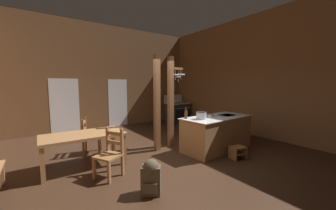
{
  "coord_description": "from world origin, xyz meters",
  "views": [
    {
      "loc": [
        -2.69,
        -4.02,
        1.82
      ],
      "look_at": [
        0.58,
        0.66,
        1.23
      ],
      "focal_mm": 20.77,
      "sensor_mm": 36.0,
      "label": 1
    }
  ],
  "objects_px": {
    "ladderback_chair_near_window": "(110,154)",
    "backpack": "(151,176)",
    "stockpot_on_counter": "(201,115)",
    "step_stool": "(238,151)",
    "bottle_tall_on_counter": "(186,114)",
    "mixing_bowl_on_counter": "(211,115)",
    "kitchen_island": "(217,133)",
    "stove_range": "(178,112)",
    "ladderback_chair_by_post": "(90,136)",
    "dining_table": "(83,138)"
  },
  "relations": [
    {
      "from": "ladderback_chair_near_window",
      "to": "backpack",
      "type": "height_order",
      "value": "ladderback_chair_near_window"
    },
    {
      "from": "stockpot_on_counter",
      "to": "backpack",
      "type": "bearing_deg",
      "value": -155.93
    },
    {
      "from": "step_stool",
      "to": "bottle_tall_on_counter",
      "type": "height_order",
      "value": "bottle_tall_on_counter"
    },
    {
      "from": "mixing_bowl_on_counter",
      "to": "ladderback_chair_near_window",
      "type": "bearing_deg",
      "value": -179.16
    },
    {
      "from": "kitchen_island",
      "to": "ladderback_chair_near_window",
      "type": "height_order",
      "value": "ladderback_chair_near_window"
    },
    {
      "from": "kitchen_island",
      "to": "stove_range",
      "type": "distance_m",
      "value": 4.19
    },
    {
      "from": "bottle_tall_on_counter",
      "to": "backpack",
      "type": "bearing_deg",
      "value": -145.76
    },
    {
      "from": "stove_range",
      "to": "ladderback_chair_near_window",
      "type": "xyz_separation_m",
      "value": [
        -4.64,
        -3.79,
        -0.03
      ]
    },
    {
      "from": "backpack",
      "to": "ladderback_chair_near_window",
      "type": "bearing_deg",
      "value": 108.49
    },
    {
      "from": "step_stool",
      "to": "backpack",
      "type": "bearing_deg",
      "value": -176.82
    },
    {
      "from": "kitchen_island",
      "to": "stove_range",
      "type": "xyz_separation_m",
      "value": [
        1.6,
        3.88,
        0.02
      ]
    },
    {
      "from": "step_stool",
      "to": "kitchen_island",
      "type": "bearing_deg",
      "value": 79.73
    },
    {
      "from": "stove_range",
      "to": "ladderback_chair_by_post",
      "type": "bearing_deg",
      "value": -154.87
    },
    {
      "from": "ladderback_chair_near_window",
      "to": "stockpot_on_counter",
      "type": "height_order",
      "value": "stockpot_on_counter"
    },
    {
      "from": "step_stool",
      "to": "bottle_tall_on_counter",
      "type": "relative_size",
      "value": 1.39
    },
    {
      "from": "stove_range",
      "to": "stockpot_on_counter",
      "type": "distance_m",
      "value": 4.55
    },
    {
      "from": "kitchen_island",
      "to": "bottle_tall_on_counter",
      "type": "distance_m",
      "value": 1.13
    },
    {
      "from": "bottle_tall_on_counter",
      "to": "stockpot_on_counter",
      "type": "bearing_deg",
      "value": -45.96
    },
    {
      "from": "stove_range",
      "to": "dining_table",
      "type": "distance_m",
      "value": 5.8
    },
    {
      "from": "step_stool",
      "to": "mixing_bowl_on_counter",
      "type": "distance_m",
      "value": 1.21
    },
    {
      "from": "ladderback_chair_by_post",
      "to": "stockpot_on_counter",
      "type": "relative_size",
      "value": 2.8
    },
    {
      "from": "step_stool",
      "to": "stockpot_on_counter",
      "type": "bearing_deg",
      "value": 123.86
    },
    {
      "from": "stockpot_on_counter",
      "to": "bottle_tall_on_counter",
      "type": "height_order",
      "value": "bottle_tall_on_counter"
    },
    {
      "from": "backpack",
      "to": "step_stool",
      "type": "bearing_deg",
      "value": 3.18
    },
    {
      "from": "mixing_bowl_on_counter",
      "to": "bottle_tall_on_counter",
      "type": "xyz_separation_m",
      "value": [
        -0.82,
        0.13,
        0.09
      ]
    },
    {
      "from": "step_stool",
      "to": "ladderback_chair_by_post",
      "type": "distance_m",
      "value": 3.84
    },
    {
      "from": "stove_range",
      "to": "mixing_bowl_on_counter",
      "type": "relative_size",
      "value": 7.61
    },
    {
      "from": "ladderback_chair_near_window",
      "to": "mixing_bowl_on_counter",
      "type": "xyz_separation_m",
      "value": [
        2.92,
        0.04,
        0.51
      ]
    },
    {
      "from": "dining_table",
      "to": "backpack",
      "type": "relative_size",
      "value": 2.88
    },
    {
      "from": "step_stool",
      "to": "ladderback_chair_by_post",
      "type": "bearing_deg",
      "value": 139.35
    },
    {
      "from": "kitchen_island",
      "to": "dining_table",
      "type": "relative_size",
      "value": 1.3
    },
    {
      "from": "ladderback_chair_near_window",
      "to": "stockpot_on_counter",
      "type": "bearing_deg",
      "value": -2.75
    },
    {
      "from": "ladderback_chair_near_window",
      "to": "stockpot_on_counter",
      "type": "distance_m",
      "value": 2.45
    },
    {
      "from": "stove_range",
      "to": "bottle_tall_on_counter",
      "type": "relative_size",
      "value": 4.44
    },
    {
      "from": "step_stool",
      "to": "stockpot_on_counter",
      "type": "xyz_separation_m",
      "value": [
        -0.52,
        0.77,
        0.85
      ]
    },
    {
      "from": "kitchen_island",
      "to": "ladderback_chair_near_window",
      "type": "xyz_separation_m",
      "value": [
        -3.04,
        0.08,
        -0.01
      ]
    },
    {
      "from": "backpack",
      "to": "bottle_tall_on_counter",
      "type": "distance_m",
      "value": 2.25
    },
    {
      "from": "ladderback_chair_by_post",
      "to": "step_stool",
      "type": "bearing_deg",
      "value": -40.65
    },
    {
      "from": "step_stool",
      "to": "ladderback_chair_by_post",
      "type": "relative_size",
      "value": 0.43
    },
    {
      "from": "ladderback_chair_near_window",
      "to": "backpack",
      "type": "distance_m",
      "value": 1.09
    },
    {
      "from": "kitchen_island",
      "to": "ladderback_chair_by_post",
      "type": "bearing_deg",
      "value": 150.94
    },
    {
      "from": "step_stool",
      "to": "stockpot_on_counter",
      "type": "distance_m",
      "value": 1.26
    },
    {
      "from": "ladderback_chair_near_window",
      "to": "step_stool",
      "type": "bearing_deg",
      "value": -16.95
    },
    {
      "from": "ladderback_chair_by_post",
      "to": "backpack",
      "type": "height_order",
      "value": "ladderback_chair_by_post"
    },
    {
      "from": "ladderback_chair_by_post",
      "to": "stockpot_on_counter",
      "type": "xyz_separation_m",
      "value": [
        2.39,
        -1.73,
        0.57
      ]
    },
    {
      "from": "mixing_bowl_on_counter",
      "to": "bottle_tall_on_counter",
      "type": "height_order",
      "value": "bottle_tall_on_counter"
    },
    {
      "from": "dining_table",
      "to": "stockpot_on_counter",
      "type": "relative_size",
      "value": 5.06
    },
    {
      "from": "backpack",
      "to": "bottle_tall_on_counter",
      "type": "relative_size",
      "value": 2.01
    },
    {
      "from": "kitchen_island",
      "to": "ladderback_chair_by_post",
      "type": "relative_size",
      "value": 2.34
    },
    {
      "from": "ladderback_chair_near_window",
      "to": "stockpot_on_counter",
      "type": "relative_size",
      "value": 2.8
    }
  ]
}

